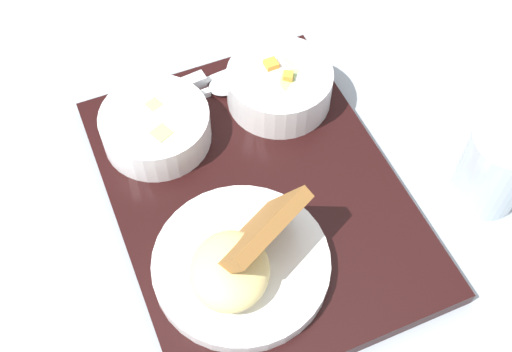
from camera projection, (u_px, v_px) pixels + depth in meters
The scene contains 8 objects.
ground_plane at pixel (256, 199), 0.78m from camera, with size 4.00×4.00×0.00m, color #99A3AD.
serving_tray at pixel (256, 195), 0.77m from camera, with size 0.46×0.37×0.02m.
bowl_salad at pixel (280, 84), 0.82m from camera, with size 0.14×0.14×0.06m.
bowl_soup at pixel (156, 125), 0.79m from camera, with size 0.13×0.13×0.05m.
plate_main at pixel (240, 261), 0.68m from camera, with size 0.19×0.19×0.10m.
knife at pixel (188, 85), 0.85m from camera, with size 0.02×0.18×0.02m.
spoon at pixel (211, 91), 0.84m from camera, with size 0.04×0.16×0.01m.
glass_water at pixel (493, 171), 0.74m from camera, with size 0.08×0.08×0.11m.
Camera 1 is at (0.37, -0.19, 0.66)m, focal length 45.00 mm.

